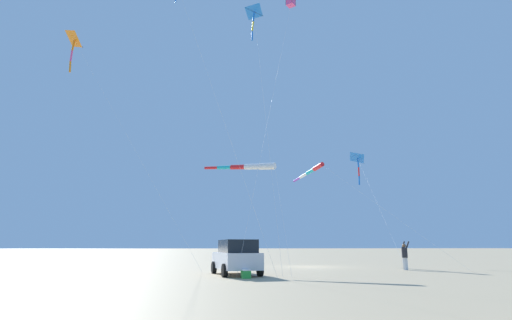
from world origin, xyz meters
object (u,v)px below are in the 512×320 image
Objects in this scene: person_child_green_jacket at (405,254)px; kite_delta_yellow_midlevel at (254,12)px; kite_windsock_purple_drifting at (248,167)px; cooler_box at (246,274)px; kite_delta_magenta_far_left at (75,40)px; kite_windsock_orange_high_right at (311,171)px; person_adult_flyer at (244,253)px; parked_car at (236,257)px; kite_delta_blue_topmost at (358,158)px.

kite_delta_yellow_midlevel is (-0.18, -10.12, 16.53)m from person_child_green_jacket.
kite_delta_yellow_midlevel reaches higher than kite_windsock_purple_drifting.
kite_delta_magenta_far_left reaches higher than cooler_box.
cooler_box is at bearing -31.81° from kite_windsock_orange_high_right.
kite_windsock_orange_high_right is at bearing 137.00° from kite_windsock_purple_drifting.
kite_delta_yellow_midlevel is (-4.64, 1.41, 17.32)m from cooler_box.
cooler_box is 0.36× the size of person_adult_flyer.
kite_windsock_orange_high_right is (-10.07, -2.51, 7.39)m from person_child_green_jacket.
kite_windsock_purple_drifting is at bearing -177.98° from kite_delta_yellow_midlevel.
kite_delta_yellow_midlevel reaches higher than parked_car.
kite_delta_blue_topmost is at bearing 93.85° from kite_delta_magenta_far_left.
kite_delta_magenta_far_left is at bearing -129.45° from parked_car.
person_child_green_jacket is at bearing 88.99° from kite_delta_yellow_midlevel.
kite_delta_magenta_far_left is 18.06m from kite_windsock_purple_drifting.
kite_windsock_orange_high_right is 0.93× the size of kite_delta_yellow_midlevel.
kite_windsock_purple_drifting is (-6.31, 1.35, 6.59)m from cooler_box.
kite_delta_magenta_far_left reaches higher than kite_windsock_purple_drifting.
kite_windsock_orange_high_right reaches higher than cooler_box.
person_adult_flyer is (-17.53, 3.20, 0.73)m from cooler_box.
parked_car is at bearing -32.04° from kite_delta_yellow_midlevel.
kite_delta_yellow_midlevel is at bearing -7.91° from person_adult_flyer.
kite_windsock_purple_drifting is at bearing -100.31° from person_child_green_jacket.
kite_windsock_orange_high_right is (-2.63, 20.85, -9.41)m from kite_delta_magenta_far_left.
parked_car is at bearing -79.19° from person_child_green_jacket.
kite_delta_blue_topmost is at bearing 168.67° from person_child_green_jacket.
kite_delta_blue_topmost is at bearing 77.88° from kite_windsock_orange_high_right.
kite_windsock_purple_drifting is (5.59, 13.19, -11.01)m from kite_delta_magenta_far_left.
kite_delta_yellow_midlevel is at bearing 147.96° from parked_car.
person_child_green_jacket is 29.73m from kite_delta_magenta_far_left.
kite_windsock_orange_high_right reaches higher than person_child_green_jacket.
person_child_green_jacket is 12.75m from kite_windsock_orange_high_right.
kite_windsock_purple_drifting is at bearing -58.75° from kite_delta_blue_topmost.
person_adult_flyer is at bearing 172.09° from kite_delta_yellow_midlevel.
cooler_box is 0.07× the size of kite_windsock_purple_drifting.
kite_delta_magenta_far_left reaches higher than kite_windsock_orange_high_right.
kite_windsock_purple_drifting is at bearing -43.00° from kite_windsock_orange_high_right.
person_adult_flyer is at bearing -147.48° from person_child_green_jacket.
cooler_box is at bearing -12.07° from kite_windsock_purple_drifting.
parked_car is 2.56× the size of person_adult_flyer.
kite_windsock_purple_drifting is at bearing 160.50° from parked_car.
kite_delta_magenta_far_left is at bearing -135.16° from cooler_box.
cooler_box is 21.26m from kite_delta_blue_topmost.
person_adult_flyer is 0.09× the size of kite_delta_magenta_far_left.
parked_car is 7.27m from kite_windsock_purple_drifting.
person_adult_flyer is 13.92m from kite_delta_blue_topmost.
person_child_green_jacket reaches higher than person_adult_flyer.
kite_windsock_purple_drifting is (8.22, -7.67, -1.59)m from kite_windsock_orange_high_right.
person_adult_flyer is at bearing 169.65° from cooler_box.
cooler_box is at bearing 44.84° from kite_delta_magenta_far_left.
parked_car reaches higher than person_adult_flyer.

